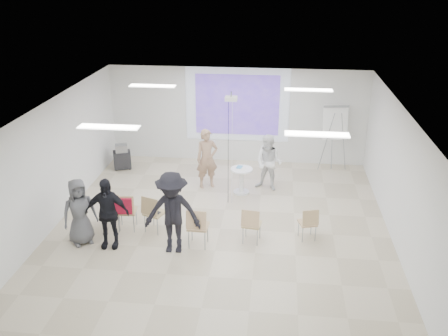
# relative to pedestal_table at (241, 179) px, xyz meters

# --- Properties ---
(floor) EXTENTS (8.00, 9.00, 0.10)m
(floor) POSITION_rel_pedestal_table_xyz_m (-0.34, -2.06, -0.47)
(floor) COLOR beige
(floor) RESTS_ON ground
(ceiling) EXTENTS (8.00, 9.00, 0.10)m
(ceiling) POSITION_rel_pedestal_table_xyz_m (-0.34, -2.06, 2.63)
(ceiling) COLOR white
(ceiling) RESTS_ON wall_back
(wall_back) EXTENTS (8.00, 0.10, 3.00)m
(wall_back) POSITION_rel_pedestal_table_xyz_m (-0.34, 2.49, 1.08)
(wall_back) COLOR silver
(wall_back) RESTS_ON floor
(wall_left) EXTENTS (0.10, 9.00, 3.00)m
(wall_left) POSITION_rel_pedestal_table_xyz_m (-4.39, -2.06, 1.08)
(wall_left) COLOR silver
(wall_left) RESTS_ON floor
(wall_right) EXTENTS (0.10, 9.00, 3.00)m
(wall_right) POSITION_rel_pedestal_table_xyz_m (3.71, -2.06, 1.08)
(wall_right) COLOR silver
(wall_right) RESTS_ON floor
(projection_halo) EXTENTS (3.20, 0.01, 2.30)m
(projection_halo) POSITION_rel_pedestal_table_xyz_m (-0.34, 2.43, 1.43)
(projection_halo) COLOR silver
(projection_halo) RESTS_ON wall_back
(projection_image) EXTENTS (2.60, 0.01, 1.90)m
(projection_image) POSITION_rel_pedestal_table_xyz_m (-0.34, 2.41, 1.43)
(projection_image) COLOR #5736B8
(projection_image) RESTS_ON wall_back
(pedestal_table) EXTENTS (0.72, 0.72, 0.75)m
(pedestal_table) POSITION_rel_pedestal_table_xyz_m (0.00, 0.00, 0.00)
(pedestal_table) COLOR silver
(pedestal_table) RESTS_ON floor
(player_left) EXTENTS (0.83, 0.72, 1.93)m
(player_left) POSITION_rel_pedestal_table_xyz_m (-1.00, 0.33, 0.55)
(player_left) COLOR tan
(player_left) RESTS_ON floor
(player_right) EXTENTS (1.03, 0.93, 1.76)m
(player_right) POSITION_rel_pedestal_table_xyz_m (0.73, 0.34, 0.47)
(player_right) COLOR white
(player_right) RESTS_ON floor
(controller_left) EXTENTS (0.09, 0.14, 0.04)m
(controller_left) POSITION_rel_pedestal_table_xyz_m (-0.82, 0.58, 0.85)
(controller_left) COLOR silver
(controller_left) RESTS_ON player_left
(controller_right) EXTENTS (0.08, 0.13, 0.04)m
(controller_right) POSITION_rel_pedestal_table_xyz_m (0.55, 0.59, 0.77)
(controller_right) COLOR white
(controller_right) RESTS_ON player_right
(chair_far_left) EXTENTS (0.57, 0.59, 0.95)m
(chair_far_left) POSITION_rel_pedestal_table_xyz_m (-2.91, -2.39, 0.15)
(chair_far_left) COLOR tan
(chair_far_left) RESTS_ON floor
(chair_left_mid) EXTENTS (0.50, 0.53, 0.95)m
(chair_left_mid) POSITION_rel_pedestal_table_xyz_m (-2.54, -2.39, 0.15)
(chair_left_mid) COLOR tan
(chair_left_mid) RESTS_ON floor
(chair_left_inner) EXTENTS (0.58, 0.60, 0.94)m
(chair_left_inner) POSITION_rel_pedestal_table_xyz_m (-1.89, -2.39, 0.14)
(chair_left_inner) COLOR tan
(chair_left_inner) RESTS_ON floor
(chair_center) EXTENTS (0.46, 0.50, 0.97)m
(chair_center) POSITION_rel_pedestal_table_xyz_m (-0.75, -2.95, 0.15)
(chair_center) COLOR tan
(chair_center) RESTS_ON floor
(chair_right_inner) EXTENTS (0.46, 0.49, 0.87)m
(chair_right_inner) POSITION_rel_pedestal_table_xyz_m (0.42, -2.63, 0.10)
(chair_right_inner) COLOR tan
(chair_right_inner) RESTS_ON floor
(chair_right_far) EXTENTS (0.48, 0.50, 0.81)m
(chair_right_far) POSITION_rel_pedestal_table_xyz_m (1.72, -2.36, 0.06)
(chair_right_far) COLOR tan
(chair_right_far) RESTS_ON floor
(red_jacket) EXTENTS (0.42, 0.14, 0.39)m
(red_jacket) POSITION_rel_pedestal_table_xyz_m (-2.55, -2.53, 0.30)
(red_jacket) COLOR #AE152E
(red_jacket) RESTS_ON chair_left_mid
(laptop) EXTENTS (0.41, 0.36, 0.03)m
(laptop) POSITION_rel_pedestal_table_xyz_m (-1.87, -2.29, 0.09)
(laptop) COLOR black
(laptop) RESTS_ON chair_left_inner
(audience_left) EXTENTS (1.14, 0.73, 1.89)m
(audience_left) POSITION_rel_pedestal_table_xyz_m (-2.73, -3.10, 0.53)
(audience_left) COLOR black
(audience_left) RESTS_ON floor
(audience_mid) EXTENTS (1.41, 0.80, 2.13)m
(audience_mid) POSITION_rel_pedestal_table_xyz_m (-1.25, -3.15, 0.65)
(audience_mid) COLOR black
(audience_mid) RESTS_ON floor
(audience_outer) EXTENTS (1.02, 0.96, 1.75)m
(audience_outer) POSITION_rel_pedestal_table_xyz_m (-3.40, -3.03, 0.46)
(audience_outer) COLOR #5B5C60
(audience_outer) RESTS_ON floor
(flipchart_easel) EXTENTS (0.87, 0.67, 2.03)m
(flipchart_easel) POSITION_rel_pedestal_table_xyz_m (2.63, 1.98, 1.08)
(flipchart_easel) COLOR gray
(flipchart_easel) RESTS_ON floor
(av_cart) EXTENTS (0.63, 0.57, 0.77)m
(av_cart) POSITION_rel_pedestal_table_xyz_m (-3.81, 1.38, -0.06)
(av_cart) COLOR black
(av_cart) RESTS_ON floor
(ceiling_projector) EXTENTS (0.30, 0.25, 3.00)m
(ceiling_projector) POSITION_rel_pedestal_table_xyz_m (-0.24, -0.57, 2.27)
(ceiling_projector) COLOR white
(ceiling_projector) RESTS_ON ceiling
(fluor_panel_nw) EXTENTS (1.20, 0.30, 0.02)m
(fluor_panel_nw) POSITION_rel_pedestal_table_xyz_m (-2.34, -0.06, 2.55)
(fluor_panel_nw) COLOR white
(fluor_panel_nw) RESTS_ON ceiling
(fluor_panel_ne) EXTENTS (1.20, 0.30, 0.02)m
(fluor_panel_ne) POSITION_rel_pedestal_table_xyz_m (1.66, -0.06, 2.55)
(fluor_panel_ne) COLOR white
(fluor_panel_ne) RESTS_ON ceiling
(fluor_panel_sw) EXTENTS (1.20, 0.30, 0.02)m
(fluor_panel_sw) POSITION_rel_pedestal_table_xyz_m (-2.34, -3.56, 2.55)
(fluor_panel_sw) COLOR white
(fluor_panel_sw) RESTS_ON ceiling
(fluor_panel_se) EXTENTS (1.20, 0.30, 0.02)m
(fluor_panel_se) POSITION_rel_pedestal_table_xyz_m (1.66, -3.56, 2.55)
(fluor_panel_se) COLOR white
(fluor_panel_se) RESTS_ON ceiling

